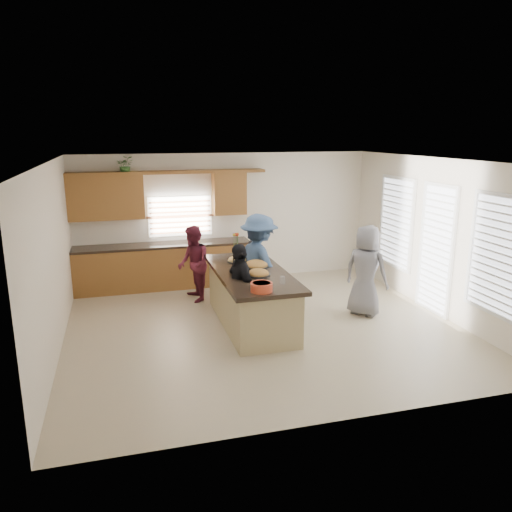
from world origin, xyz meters
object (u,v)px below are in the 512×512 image
object	(u,v)px
woman_right_front	(366,271)
island	(251,299)
woman_left_mid	(194,264)
woman_left_back	(253,266)
woman_right_back	(259,264)
salad_bowl	(262,287)
woman_left_front	(239,289)

from	to	relation	value
woman_right_front	island	bearing A→B (deg)	49.32
woman_left_mid	woman_left_back	bearing A→B (deg)	53.64
woman_left_mid	woman_right_front	xyz separation A→B (m)	(2.86, -1.60, 0.08)
woman_left_mid	woman_right_back	distance (m)	1.42
woman_left_mid	woman_right_back	xyz separation A→B (m)	(1.06, -0.93, 0.17)
salad_bowl	woman_right_back	world-z (taller)	woman_right_back
woman_left_front	woman_right_back	xyz separation A→B (m)	(0.58, 0.87, 0.16)
salad_bowl	woman_left_back	size ratio (longest dim) A/B	0.21
salad_bowl	woman_left_mid	bearing A→B (deg)	103.51
woman_left_back	woman_left_front	distance (m)	1.30
salad_bowl	woman_right_front	xyz separation A→B (m)	(2.24, 1.01, -0.20)
island	woman_left_back	distance (m)	0.98
salad_bowl	woman_right_back	size ratio (longest dim) A/B	0.18
woman_left_mid	woman_left_front	distance (m)	1.86
woman_right_back	woman_right_front	bearing A→B (deg)	-135.65
woman_right_back	woman_left_back	bearing A→B (deg)	-18.51
salad_bowl	woman_left_front	size ratio (longest dim) A/B	0.22
woman_left_back	island	bearing A→B (deg)	-4.54
woman_left_front	woman_right_back	distance (m)	1.06
salad_bowl	woman_left_mid	size ratio (longest dim) A/B	0.22
woman_left_front	island	bearing A→B (deg)	128.13
woman_right_back	woman_right_front	world-z (taller)	woman_right_back
woman_left_front	woman_right_front	distance (m)	2.39
salad_bowl	woman_right_back	bearing A→B (deg)	75.43
woman_left_mid	woman_right_back	world-z (taller)	woman_right_back
woman_left_back	woman_right_front	bearing A→B (deg)	74.00
island	woman_right_back	distance (m)	0.78
woman_left_back	woman_left_front	xyz separation A→B (m)	(-0.54, -1.18, -0.04)
woman_left_mid	woman_left_front	world-z (taller)	woman_left_front
salad_bowl	woman_left_mid	distance (m)	2.70
salad_bowl	woman_left_back	xyz separation A→B (m)	(0.40, 2.00, -0.23)
island	salad_bowl	world-z (taller)	salad_bowl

